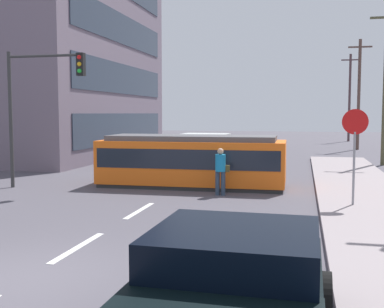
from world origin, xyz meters
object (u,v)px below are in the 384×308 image
(traffic_light_mast, at_px, (39,92))
(utility_pole_far, at_px, (359,93))
(streetcar_tram, at_px, (192,160))
(stop_sign, at_px, (355,137))
(city_bus, at_px, (198,150))
(pedestrian_crossing, at_px, (221,169))
(pickup_truck_parked, at_px, (227,308))
(utility_pole_distant, at_px, (350,96))

(traffic_light_mast, distance_m, utility_pole_far, 27.42)
(streetcar_tram, bearing_deg, utility_pole_far, 68.58)
(streetcar_tram, xyz_separation_m, stop_sign, (5.77, -3.35, 1.15))
(city_bus, height_order, utility_pole_far, utility_pole_far)
(streetcar_tram, relative_size, utility_pole_far, 0.84)
(city_bus, bearing_deg, utility_pole_far, 59.47)
(pedestrian_crossing, height_order, pickup_truck_parked, pedestrian_crossing)
(utility_pole_distant, bearing_deg, pickup_truck_parked, -96.53)
(streetcar_tram, distance_m, traffic_light_mast, 6.42)
(city_bus, distance_m, utility_pole_far, 19.02)
(pedestrian_crossing, height_order, utility_pole_far, utility_pole_far)
(stop_sign, relative_size, traffic_light_mast, 0.55)
(traffic_light_mast, distance_m, utility_pole_distant, 38.03)
(pedestrian_crossing, distance_m, utility_pole_distant, 36.11)
(traffic_light_mast, bearing_deg, utility_pole_far, 59.17)
(stop_sign, height_order, traffic_light_mast, traffic_light_mast)
(pickup_truck_parked, bearing_deg, utility_pole_distant, 83.47)
(stop_sign, bearing_deg, city_bus, 127.24)
(pedestrian_crossing, bearing_deg, city_bus, 108.36)
(city_bus, height_order, traffic_light_mast, traffic_light_mast)
(city_bus, xyz_separation_m, utility_pole_far, (9.50, 16.11, 3.50))
(streetcar_tram, height_order, utility_pole_distant, utility_pole_distant)
(pickup_truck_parked, height_order, utility_pole_far, utility_pole_far)
(streetcar_tram, xyz_separation_m, pedestrian_crossing, (1.45, -1.83, -0.10))
(city_bus, relative_size, utility_pole_far, 0.61)
(city_bus, xyz_separation_m, pedestrian_crossing, (2.45, -7.38, -0.08))
(traffic_light_mast, bearing_deg, streetcar_tram, 18.63)
(pickup_truck_parked, distance_m, utility_pole_distant, 47.20)
(stop_sign, relative_size, utility_pole_distant, 0.32)
(city_bus, height_order, pedestrian_crossing, city_bus)
(stop_sign, relative_size, utility_pole_far, 0.33)
(pickup_truck_parked, bearing_deg, traffic_light_mast, 128.06)
(city_bus, relative_size, traffic_light_mast, 1.01)
(pickup_truck_parked, bearing_deg, pedestrian_crossing, 100.00)
(city_bus, bearing_deg, stop_sign, -52.76)
(city_bus, distance_m, stop_sign, 11.24)
(stop_sign, xyz_separation_m, traffic_light_mast, (-11.31, 1.48, 1.49))
(streetcar_tram, xyz_separation_m, pickup_truck_parked, (3.49, -13.41, -0.25))
(streetcar_tram, distance_m, city_bus, 5.65)
(pedestrian_crossing, distance_m, traffic_light_mast, 7.52)
(utility_pole_far, bearing_deg, traffic_light_mast, -120.83)
(utility_pole_far, bearing_deg, utility_pole_distant, 88.32)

